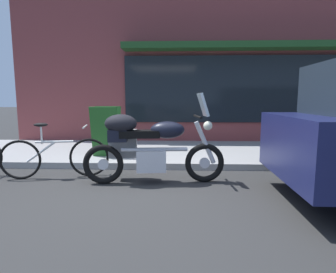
{
  "coord_description": "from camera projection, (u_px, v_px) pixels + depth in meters",
  "views": [
    {
      "loc": [
        0.6,
        -3.74,
        1.29
      ],
      "look_at": [
        0.43,
        0.62,
        0.7
      ],
      "focal_mm": 29.66,
      "sensor_mm": 36.0,
      "label": 1
    }
  ],
  "objects": [
    {
      "name": "parked_bicycle",
      "position": [
        55.0,
        156.0,
        4.53
      ],
      "size": [
        1.69,
        0.54,
        0.91
      ],
      "color": "black",
      "rests_on": "ground_plane"
    },
    {
      "name": "ground_plane",
      "position": [
        136.0,
        192.0,
        3.9
      ],
      "size": [
        80.0,
        80.0,
        0.0
      ],
      "primitive_type": "plane",
      "color": "#2D2D2D"
    },
    {
      "name": "sandwich_board_sign",
      "position": [
        106.0,
        131.0,
        5.66
      ],
      "size": [
        0.55,
        0.43,
        1.02
      ],
      "color": "#1E511E",
      "rests_on": "sidewalk_curb"
    },
    {
      "name": "touring_motorcycle",
      "position": [
        146.0,
        145.0,
        4.24
      ],
      "size": [
        2.17,
        0.62,
        1.38
      ],
      "color": "black",
      "rests_on": "ground_plane"
    }
  ]
}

